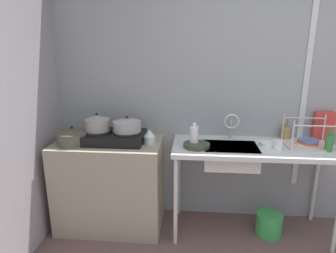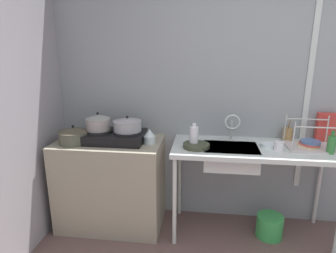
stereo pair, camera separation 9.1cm
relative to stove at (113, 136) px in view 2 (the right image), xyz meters
name	(u,v)px [view 2 (the right image)]	position (x,y,z in m)	size (l,w,h in m)	color
wall_back	(285,96)	(1.55, 0.33, 0.35)	(5.12, 0.10, 2.49)	gray
wall_metal_strip	(309,83)	(1.73, 0.28, 0.47)	(0.05, 0.01, 1.99)	silver
counter_concrete	(111,183)	(-0.05, 0.00, -0.47)	(0.97, 0.57, 0.85)	gray
counter_sink	(254,154)	(1.26, 0.00, -0.12)	(1.42, 0.57, 0.85)	silver
stove	(113,136)	(0.00, 0.00, 0.00)	(0.57, 0.37, 0.10)	black
pot_on_left_burner	(98,122)	(-0.14, 0.00, 0.13)	(0.22, 0.22, 0.16)	gray
pot_on_right_burner	(127,124)	(0.14, 0.00, 0.11)	(0.25, 0.25, 0.14)	#96989B
pot_beside_stove	(74,135)	(-0.33, -0.10, 0.02)	(0.27, 0.27, 0.17)	#484B3C
percolator	(150,137)	(0.34, -0.03, 0.02)	(0.10, 0.10, 0.13)	silver
sink_basin	(230,157)	(1.06, -0.03, -0.14)	(0.46, 0.34, 0.18)	silver
faucet	(232,124)	(1.07, 0.12, 0.12)	(0.14, 0.08, 0.26)	silver
frying_pan	(196,146)	(0.76, -0.08, -0.03)	(0.23, 0.23, 0.03)	#343A28
dish_rack	(310,144)	(1.72, 0.03, -0.01)	(0.38, 0.29, 0.26)	#BCBAB7
cup_by_rack	(279,146)	(1.44, -0.07, -0.01)	(0.08, 0.08, 0.07)	white
small_bowl_on_drainboard	(268,145)	(1.37, 0.00, -0.03)	(0.13, 0.13, 0.04)	white
bottle_by_sink	(194,136)	(0.73, -0.04, 0.04)	(0.08, 0.08, 0.20)	white
bottle_by_rack	(332,144)	(1.84, -0.08, 0.03)	(0.06, 0.06, 0.19)	#347536
cereal_box	(327,127)	(1.92, 0.24, 0.08)	(0.18, 0.06, 0.27)	#C63831
utensil_jar	(287,134)	(1.58, 0.22, 0.01)	(0.09, 0.09, 0.20)	#A17C48
bucket_on_floor	(269,226)	(1.44, -0.04, -0.80)	(0.24, 0.24, 0.21)	green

